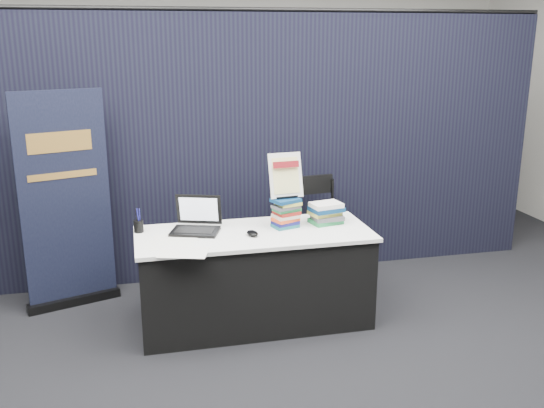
{
  "coord_description": "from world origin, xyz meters",
  "views": [
    {
      "loc": [
        -0.87,
        -3.78,
        2.2
      ],
      "look_at": [
        0.14,
        0.55,
        0.96
      ],
      "focal_mm": 40.0,
      "sensor_mm": 36.0,
      "label": 1
    }
  ],
  "objects_px": {
    "info_sign": "(286,176)",
    "stacking_chair": "(315,228)",
    "laptop": "(194,223)",
    "pullup_banner": "(67,214)",
    "book_stack_tall": "(286,213)",
    "book_stack_short": "(327,213)",
    "display_table": "(254,277)"
  },
  "relations": [
    {
      "from": "info_sign",
      "to": "stacking_chair",
      "type": "height_order",
      "value": "info_sign"
    },
    {
      "from": "laptop",
      "to": "pullup_banner",
      "type": "distance_m",
      "value": 1.12
    },
    {
      "from": "book_stack_tall",
      "to": "book_stack_short",
      "type": "xyz_separation_m",
      "value": [
        0.34,
        0.02,
        -0.03
      ]
    },
    {
      "from": "display_table",
      "to": "book_stack_short",
      "type": "bearing_deg",
      "value": 8.47
    },
    {
      "from": "book_stack_short",
      "to": "pullup_banner",
      "type": "relative_size",
      "value": 0.15
    },
    {
      "from": "book_stack_tall",
      "to": "book_stack_short",
      "type": "height_order",
      "value": "book_stack_tall"
    },
    {
      "from": "pullup_banner",
      "to": "stacking_chair",
      "type": "bearing_deg",
      "value": -20.68
    },
    {
      "from": "book_stack_tall",
      "to": "pullup_banner",
      "type": "distance_m",
      "value": 1.8
    },
    {
      "from": "info_sign",
      "to": "display_table",
      "type": "bearing_deg",
      "value": -165.44
    },
    {
      "from": "pullup_banner",
      "to": "display_table",
      "type": "bearing_deg",
      "value": -43.82
    },
    {
      "from": "display_table",
      "to": "stacking_chair",
      "type": "relative_size",
      "value": 1.83
    },
    {
      "from": "book_stack_short",
      "to": "pullup_banner",
      "type": "height_order",
      "value": "pullup_banner"
    },
    {
      "from": "info_sign",
      "to": "stacking_chair",
      "type": "xyz_separation_m",
      "value": [
        0.41,
        0.5,
        -0.61
      ]
    },
    {
      "from": "info_sign",
      "to": "stacking_chair",
      "type": "bearing_deg",
      "value": 45.75
    },
    {
      "from": "pullup_banner",
      "to": "stacking_chair",
      "type": "xyz_separation_m",
      "value": [
        2.1,
        -0.08,
        -0.25
      ]
    },
    {
      "from": "book_stack_tall",
      "to": "pullup_banner",
      "type": "xyz_separation_m",
      "value": [
        -1.7,
        0.61,
        -0.07
      ]
    },
    {
      "from": "stacking_chair",
      "to": "book_stack_short",
      "type": "bearing_deg",
      "value": -104.47
    },
    {
      "from": "laptop",
      "to": "info_sign",
      "type": "xyz_separation_m",
      "value": [
        0.72,
        -0.03,
        0.34
      ]
    },
    {
      "from": "stacking_chair",
      "to": "display_table",
      "type": "bearing_deg",
      "value": -145.64
    },
    {
      "from": "book_stack_tall",
      "to": "info_sign",
      "type": "relative_size",
      "value": 0.65
    },
    {
      "from": "info_sign",
      "to": "pullup_banner",
      "type": "distance_m",
      "value": 1.83
    },
    {
      "from": "display_table",
      "to": "book_stack_tall",
      "type": "relative_size",
      "value": 7.68
    },
    {
      "from": "laptop",
      "to": "book_stack_short",
      "type": "xyz_separation_m",
      "value": [
        1.05,
        -0.04,
        0.02
      ]
    },
    {
      "from": "display_table",
      "to": "laptop",
      "type": "relative_size",
      "value": 4.33
    },
    {
      "from": "book_stack_short",
      "to": "info_sign",
      "type": "xyz_separation_m",
      "value": [
        -0.34,
        0.01,
        0.32
      ]
    },
    {
      "from": "display_table",
      "to": "info_sign",
      "type": "height_order",
      "value": "info_sign"
    },
    {
      "from": "book_stack_tall",
      "to": "book_stack_short",
      "type": "distance_m",
      "value": 0.34
    },
    {
      "from": "laptop",
      "to": "book_stack_tall",
      "type": "height_order",
      "value": "laptop"
    },
    {
      "from": "laptop",
      "to": "book_stack_short",
      "type": "relative_size",
      "value": 1.59
    },
    {
      "from": "laptop",
      "to": "stacking_chair",
      "type": "distance_m",
      "value": 1.24
    },
    {
      "from": "book_stack_tall",
      "to": "stacking_chair",
      "type": "relative_size",
      "value": 0.24
    },
    {
      "from": "display_table",
      "to": "pullup_banner",
      "type": "height_order",
      "value": "pullup_banner"
    }
  ]
}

